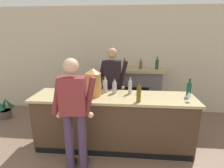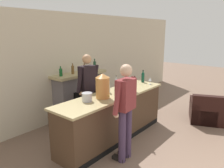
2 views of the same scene
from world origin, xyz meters
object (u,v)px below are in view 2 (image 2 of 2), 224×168
wine_bottle_rose_blush (134,85)px  wine_bottle_port_short (143,77)px  wine_bottle_burgundy_dark (108,87)px  wine_bottle_cabernet_heavy (116,84)px  wine_bottle_chardonnay_pale (101,87)px  wine_glass_front_left (150,80)px  ice_bucket_steel (87,97)px  person_bartender (88,89)px  wine_glass_near_bucket (120,83)px  fireplace_stone (80,95)px  person_customer (125,109)px  copper_dispenser (103,86)px  armchair_black (207,112)px

wine_bottle_rose_blush → wine_bottle_port_short: size_ratio=1.08×
wine_bottle_burgundy_dark → wine_bottle_port_short: size_ratio=0.87×
wine_bottle_cabernet_heavy → wine_bottle_chardonnay_pale: (-0.46, 0.04, -0.00)m
wine_glass_front_left → wine_bottle_chardonnay_pale: bearing=165.3°
wine_bottle_rose_blush → wine_bottle_burgundy_dark: bearing=136.9°
ice_bucket_steel → wine_glass_front_left: wine_glass_front_left is taller
person_bartender → wine_glass_near_bucket: 0.76m
fireplace_stone → ice_bucket_steel: fireplace_stone is taller
person_customer → wine_bottle_chardonnay_pale: bearing=68.6°
fireplace_stone → wine_bottle_rose_blush: 1.80m
person_customer → wine_bottle_chardonnay_pale: person_customer is taller
person_customer → wine_bottle_port_short: (1.82, 0.77, 0.17)m
wine_bottle_chardonnay_pale → copper_dispenser: bearing=-131.1°
wine_bottle_cabernet_heavy → wine_bottle_burgundy_dark: (-0.29, -0.01, -0.02)m
person_customer → wine_bottle_rose_blush: size_ratio=5.12×
person_customer → wine_bottle_burgundy_dark: 0.99m
fireplace_stone → copper_dispenser: fireplace_stone is taller
person_customer → wine_bottle_chardonnay_pale: (0.34, 0.88, 0.17)m
person_bartender → armchair_black: bearing=-40.9°
armchair_black → wine_glass_front_left: 1.74m
wine_bottle_cabernet_heavy → wine_bottle_port_short: 1.02m
ice_bucket_steel → wine_bottle_port_short: wine_bottle_port_short is taller
copper_dispenser → wine_bottle_burgundy_dark: copper_dispenser is taller
wine_bottle_port_short → wine_glass_front_left: bearing=-107.3°
fireplace_stone → person_customer: bearing=-112.5°
wine_bottle_cabernet_heavy → wine_bottle_chardonnay_pale: 0.46m
wine_bottle_cabernet_heavy → copper_dispenser: bearing=-165.1°
fireplace_stone → wine_glass_front_left: (0.85, -1.65, 0.50)m
wine_bottle_chardonnay_pale → ice_bucket_steel: bearing=-166.3°
fireplace_stone → person_bartender: size_ratio=0.88×
armchair_black → person_customer: person_customer is taller
wine_bottle_cabernet_heavy → armchair_black: bearing=-37.2°
person_bartender → wine_glass_near_bucket: (0.54, -0.52, 0.14)m
wine_bottle_port_short → fireplace_stone: bearing=123.8°
armchair_black → fireplace_stone: bearing=123.5°
armchair_black → wine_bottle_chardonnay_pale: wine_bottle_chardonnay_pale is taller
wine_bottle_chardonnay_pale → wine_bottle_burgundy_dark: bearing=-15.0°
copper_dispenser → wine_bottle_cabernet_heavy: size_ratio=1.52×
wine_bottle_cabernet_heavy → wine_bottle_chardonnay_pale: bearing=175.0°
wine_bottle_port_short → wine_glass_near_bucket: size_ratio=1.70×
person_customer → copper_dispenser: bearing=76.6°
person_bartender → wine_bottle_chardonnay_pale: person_bartender is taller
fireplace_stone → wine_bottle_chardonnay_pale: size_ratio=5.09×
wine_bottle_cabernet_heavy → wine_bottle_burgundy_dark: 0.29m
fireplace_stone → wine_bottle_rose_blush: size_ratio=4.61×
person_bartender → wine_bottle_rose_blush: size_ratio=5.23×
wine_bottle_burgundy_dark → wine_glass_front_left: 1.27m
ice_bucket_steel → wine_bottle_chardonnay_pale: wine_bottle_chardonnay_pale is taller
copper_dispenser → wine_glass_front_left: (1.59, -0.16, -0.13)m
wine_bottle_rose_blush → wine_bottle_chardonnay_pale: size_ratio=1.10×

